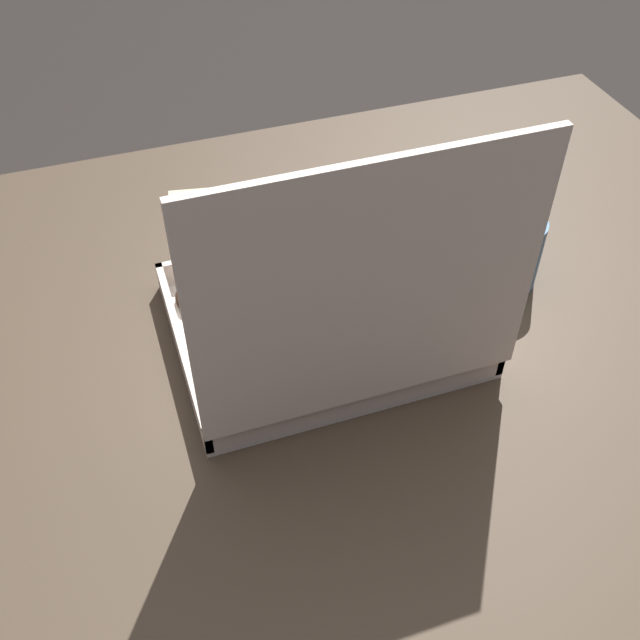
# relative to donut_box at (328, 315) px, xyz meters

# --- Properties ---
(ground_plane) EXTENTS (8.00, 8.00, 0.00)m
(ground_plane) POSITION_rel_donut_box_xyz_m (-0.06, -0.01, -0.78)
(ground_plane) COLOR #2D2826
(dining_table) EXTENTS (1.15, 0.94, 0.72)m
(dining_table) POSITION_rel_donut_box_xyz_m (-0.06, -0.01, -0.15)
(dining_table) COLOR #4C3D2D
(dining_table) RESTS_ON ground_plane
(donut_box) EXTENTS (0.32, 0.27, 0.31)m
(donut_box) POSITION_rel_donut_box_xyz_m (0.00, 0.00, 0.00)
(donut_box) COLOR silver
(donut_box) RESTS_ON dining_table
(coffee_mug) EXTENTS (0.07, 0.07, 0.09)m
(coffee_mug) POSITION_rel_donut_box_xyz_m (-0.24, -0.05, -0.01)
(coffee_mug) COLOR teal
(coffee_mug) RESTS_ON dining_table
(paper_napkin) EXTENTS (0.16, 0.11, 0.01)m
(paper_napkin) POSITION_rel_donut_box_xyz_m (0.05, -0.30, -0.06)
(paper_napkin) COLOR beige
(paper_napkin) RESTS_ON dining_table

